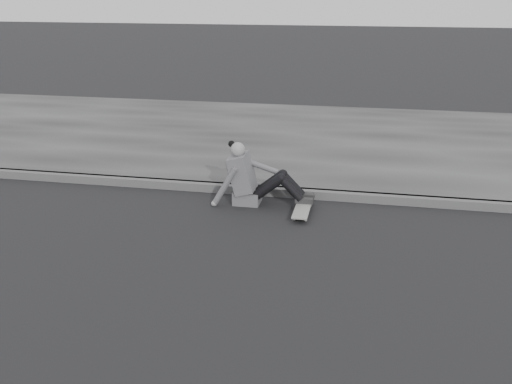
# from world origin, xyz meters

# --- Properties ---
(ground) EXTENTS (80.00, 80.00, 0.00)m
(ground) POSITION_xyz_m (0.00, 0.00, 0.00)
(ground) COLOR black
(ground) RESTS_ON ground
(curb) EXTENTS (24.00, 0.16, 0.12)m
(curb) POSITION_xyz_m (0.00, 2.58, 0.06)
(curb) COLOR #4D4D4D
(curb) RESTS_ON ground
(sidewalk) EXTENTS (24.00, 6.00, 0.12)m
(sidewalk) POSITION_xyz_m (0.00, 5.60, 0.06)
(sidewalk) COLOR #373737
(sidewalk) RESTS_ON ground
(skateboard) EXTENTS (0.20, 0.78, 0.09)m
(skateboard) POSITION_xyz_m (-0.43, 1.96, 0.07)
(skateboard) COLOR gray
(skateboard) RESTS_ON ground
(seated_woman) EXTENTS (1.38, 0.46, 0.88)m
(seated_woman) POSITION_xyz_m (-1.16, 2.21, 0.36)
(seated_woman) COLOR #565658
(seated_woman) RESTS_ON ground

